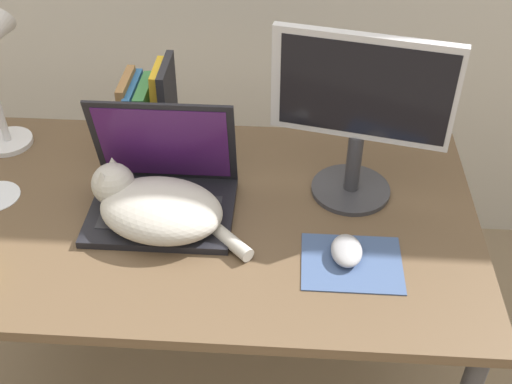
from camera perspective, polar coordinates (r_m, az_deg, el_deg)
name	(u,v)px	position (r m, az deg, el deg)	size (l,w,h in m)	color
desk	(204,236)	(1.57, -4.69, -3.95)	(1.29, 0.75, 0.74)	brown
laptop	(162,190)	(1.51, -8.32, 0.14)	(0.34, 0.25, 0.26)	black
cat	(155,206)	(1.46, -8.97, -1.26)	(0.38, 0.25, 0.13)	#B2ADA3
external_monitor	(360,110)	(1.45, 9.24, 7.23)	(0.40, 0.19, 0.41)	#333338
mousepad	(352,263)	(1.40, 8.50, -6.26)	(0.22, 0.17, 0.00)	#384C75
computer_mouse	(347,251)	(1.40, 8.05, -5.18)	(0.07, 0.10, 0.03)	#99999E
book_row	(150,113)	(1.68, -9.42, 6.93)	(0.13, 0.16, 0.25)	olive
webcam	(212,124)	(1.73, -3.94, 6.02)	(0.05, 0.05, 0.08)	#232328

